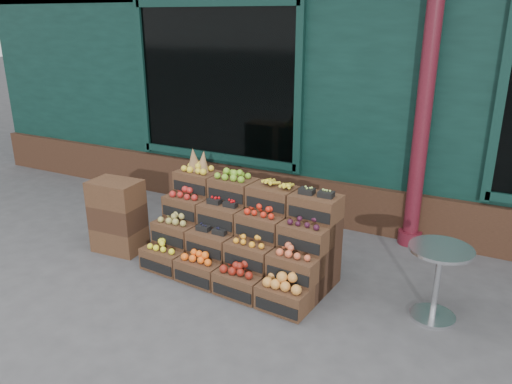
% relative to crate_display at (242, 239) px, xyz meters
% --- Properties ---
extents(ground, '(60.00, 60.00, 0.00)m').
position_rel_crate_display_xyz_m(ground, '(0.26, -0.48, -0.38)').
color(ground, '#404043').
rests_on(ground, ground).
extents(shop_facade, '(12.00, 6.24, 4.80)m').
position_rel_crate_display_xyz_m(shop_facade, '(0.26, 4.63, 2.02)').
color(shop_facade, black).
rests_on(shop_facade, ground).
extents(crate_display, '(2.03, 1.11, 1.23)m').
position_rel_crate_display_xyz_m(crate_display, '(0.00, 0.00, 0.00)').
color(crate_display, '#442B1B').
rests_on(crate_display, ground).
extents(spare_crates, '(0.59, 0.43, 0.85)m').
position_rel_crate_display_xyz_m(spare_crates, '(-1.53, -0.21, 0.05)').
color(spare_crates, '#442B1B').
rests_on(spare_crates, ground).
extents(bistro_table, '(0.56, 0.56, 0.70)m').
position_rel_crate_display_xyz_m(bistro_table, '(1.98, 0.04, 0.06)').
color(bistro_table, silver).
rests_on(bistro_table, ground).
extents(shopkeeper, '(0.85, 0.60, 2.20)m').
position_rel_crate_display_xyz_m(shopkeeper, '(-1.40, 2.24, 0.72)').
color(shopkeeper, '#14491A').
rests_on(shopkeeper, ground).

